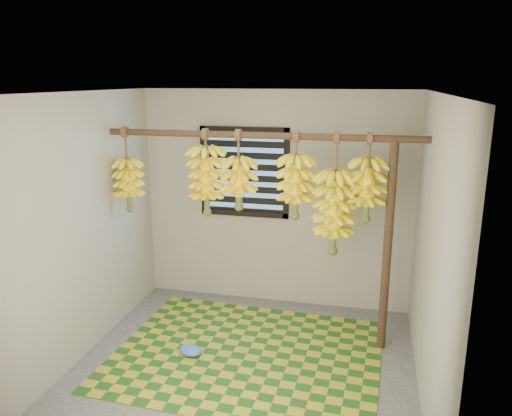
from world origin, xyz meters
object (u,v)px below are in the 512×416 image
(woven_mat, at_px, (247,354))
(plastic_bag, at_px, (190,350))
(banana_bunch_b, at_px, (206,180))
(banana_bunch_c, at_px, (239,183))
(banana_bunch_f, at_px, (367,190))
(banana_bunch_d, at_px, (295,186))
(banana_bunch_a, at_px, (128,184))
(support_post, at_px, (387,249))
(banana_bunch_e, at_px, (334,212))

(woven_mat, relative_size, plastic_bag, 10.65)
(banana_bunch_b, bearing_deg, woven_mat, -40.81)
(plastic_bag, relative_size, banana_bunch_b, 0.27)
(plastic_bag, relative_size, banana_bunch_c, 0.30)
(banana_bunch_b, distance_m, banana_bunch_f, 1.51)
(woven_mat, distance_m, plastic_bag, 0.53)
(banana_bunch_c, relative_size, banana_bunch_f, 0.94)
(banana_bunch_b, height_order, banana_bunch_d, same)
(banana_bunch_a, xyz_separation_m, banana_bunch_f, (2.34, 0.00, 0.06))
(banana_bunch_d, height_order, banana_bunch_f, same)
(support_post, height_order, plastic_bag, support_post)
(woven_mat, height_order, banana_bunch_a, banana_bunch_a)
(banana_bunch_a, bearing_deg, support_post, 0.00)
(support_post, height_order, banana_bunch_f, banana_bunch_f)
(support_post, xyz_separation_m, banana_bunch_b, (-1.73, 0.00, 0.56))
(woven_mat, xyz_separation_m, banana_bunch_f, (1.01, 0.43, 1.54))
(banana_bunch_c, xyz_separation_m, banana_bunch_d, (0.54, 0.00, -0.01))
(woven_mat, relative_size, banana_bunch_e, 2.15)
(plastic_bag, xyz_separation_m, banana_bunch_b, (0.00, 0.57, 1.50))
(banana_bunch_b, bearing_deg, plastic_bag, -90.39)
(woven_mat, xyz_separation_m, banana_bunch_c, (-0.18, 0.43, 1.54))
(banana_bunch_e, xyz_separation_m, banana_bunch_f, (0.29, 0.00, 0.23))
(plastic_bag, relative_size, banana_bunch_d, 0.28)
(support_post, distance_m, banana_bunch_a, 2.59)
(plastic_bag, bearing_deg, banana_bunch_f, 20.64)
(banana_bunch_a, height_order, banana_bunch_b, same)
(support_post, height_order, banana_bunch_b, banana_bunch_b)
(woven_mat, xyz_separation_m, banana_bunch_b, (-0.50, 0.43, 1.55))
(banana_bunch_d, bearing_deg, banana_bunch_b, 180.00)
(support_post, xyz_separation_m, banana_bunch_d, (-0.86, 0.00, 0.54))
(banana_bunch_d, relative_size, banana_bunch_e, 0.72)
(banana_bunch_b, xyz_separation_m, banana_bunch_c, (0.32, 0.00, -0.01))
(woven_mat, bearing_deg, banana_bunch_d, 50.20)
(support_post, xyz_separation_m, banana_bunch_e, (-0.50, 0.00, 0.31))
(banana_bunch_c, bearing_deg, support_post, 0.00)
(banana_bunch_c, bearing_deg, banana_bunch_b, 180.00)
(support_post, bearing_deg, banana_bunch_e, 180.00)
(banana_bunch_e, bearing_deg, woven_mat, -149.07)
(banana_bunch_b, distance_m, banana_bunch_c, 0.32)
(support_post, bearing_deg, banana_bunch_f, 180.00)
(plastic_bag, bearing_deg, banana_bunch_e, 24.89)
(plastic_bag, height_order, banana_bunch_b, banana_bunch_b)
(support_post, distance_m, banana_bunch_f, 0.58)
(banana_bunch_c, relative_size, banana_bunch_d, 0.93)
(woven_mat, bearing_deg, banana_bunch_a, 161.87)
(plastic_bag, xyz_separation_m, banana_bunch_d, (0.87, 0.57, 1.48))
(plastic_bag, distance_m, banana_bunch_b, 1.60)
(banana_bunch_b, bearing_deg, banana_bunch_a, -180.00)
(banana_bunch_a, height_order, banana_bunch_f, same)
(plastic_bag, xyz_separation_m, banana_bunch_e, (1.23, 0.57, 1.26))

